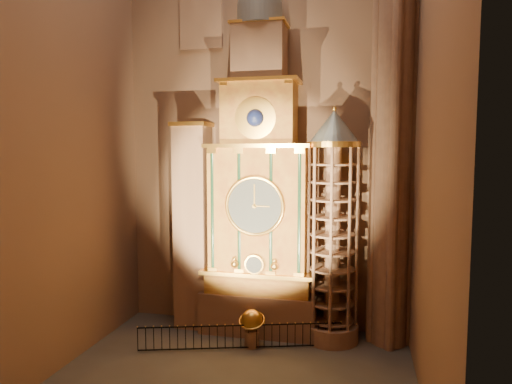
% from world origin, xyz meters
% --- Properties ---
extents(floor, '(14.00, 14.00, 0.00)m').
position_xyz_m(floor, '(0.00, 0.00, 0.00)').
color(floor, '#383330').
rests_on(floor, ground).
extents(wall_back, '(22.00, 0.00, 22.00)m').
position_xyz_m(wall_back, '(0.00, 6.00, 11.00)').
color(wall_back, brown).
rests_on(wall_back, floor).
extents(wall_left, '(0.00, 22.00, 22.00)m').
position_xyz_m(wall_left, '(-7.00, 0.00, 11.00)').
color(wall_left, brown).
rests_on(wall_left, floor).
extents(wall_right, '(0.00, 22.00, 22.00)m').
position_xyz_m(wall_right, '(7.00, 0.00, 11.00)').
color(wall_right, brown).
rests_on(wall_right, floor).
extents(astronomical_clock, '(5.60, 2.41, 16.70)m').
position_xyz_m(astronomical_clock, '(0.00, 4.96, 6.68)').
color(astronomical_clock, '#8C634C').
rests_on(astronomical_clock, floor).
extents(portrait_tower, '(1.80, 1.60, 10.20)m').
position_xyz_m(portrait_tower, '(-3.40, 4.98, 5.15)').
color(portrait_tower, '#8C634C').
rests_on(portrait_tower, floor).
extents(stair_turret, '(2.50, 2.50, 10.80)m').
position_xyz_m(stair_turret, '(3.50, 4.70, 5.27)').
color(stair_turret, '#8C634C').
rests_on(stair_turret, floor).
extents(gothic_pier, '(2.04, 2.04, 22.00)m').
position_xyz_m(gothic_pier, '(6.10, 5.00, 11.00)').
color(gothic_pier, '#8C634C').
rests_on(gothic_pier, floor).
extents(celestial_globe, '(1.23, 1.17, 1.72)m').
position_xyz_m(celestial_globe, '(0.07, 3.11, 1.03)').
color(celestial_globe, '#8C634C').
rests_on(celestial_globe, floor).
extents(iron_railing, '(8.67, 2.65, 1.07)m').
position_xyz_m(iron_railing, '(-0.34, 2.73, 0.58)').
color(iron_railing, black).
rests_on(iron_railing, floor).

